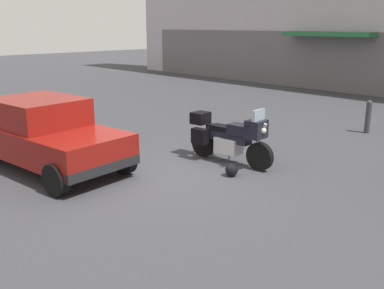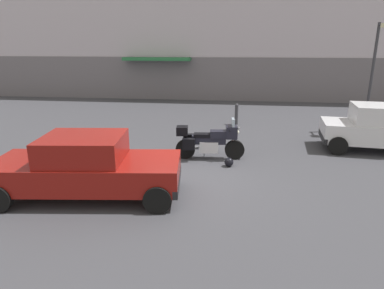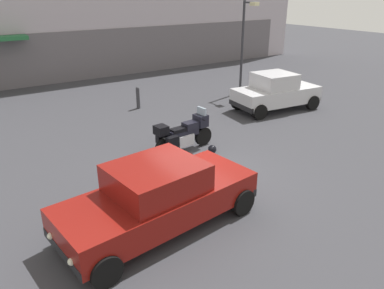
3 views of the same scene
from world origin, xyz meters
The scene contains 8 objects.
ground_plane centered at (0.00, 0.00, 0.00)m, with size 80.00×80.00×0.00m, color #38383D.
building_facade_rear centered at (0.00, 15.14, 5.90)m, with size 36.27×3.40×11.90m.
motorcycle centered at (0.58, 1.82, 0.62)m, with size 2.26×0.82×1.36m.
helmet centered at (1.27, 1.15, 0.14)m, with size 0.28×0.28×0.28m, color black.
car_hatchback_near centered at (6.42, 3.43, 0.81)m, with size 3.99×2.15×1.64m.
car_sedan_far centered at (-2.16, -1.45, 0.78)m, with size 4.71×2.37×1.56m.
streetlamp_curbside centered at (7.05, 6.35, 2.75)m, with size 0.28×0.94×4.49m.
bollard_curbside centered at (1.47, 6.98, 0.52)m, with size 0.16×0.16×0.99m.
Camera 2 is at (1.39, -8.92, 3.68)m, focal length 32.03 mm.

